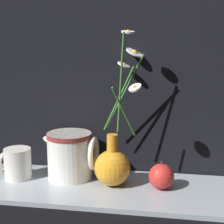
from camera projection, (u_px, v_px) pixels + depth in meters
ground_plane at (112, 191)px, 0.96m from camera, size 6.00×6.00×0.00m
shelf at (112, 189)px, 0.96m from camera, size 0.71×0.25×0.01m
vase_with_flowers at (114, 162)px, 0.96m from camera, size 0.13×0.20×0.39m
yellow_mug at (17, 163)px, 1.01m from camera, size 0.08×0.07×0.08m
ceramic_pitcher at (71, 154)px, 1.00m from camera, size 0.15×0.12×0.14m
orange_fruit at (161, 176)px, 0.94m from camera, size 0.06×0.06×0.07m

